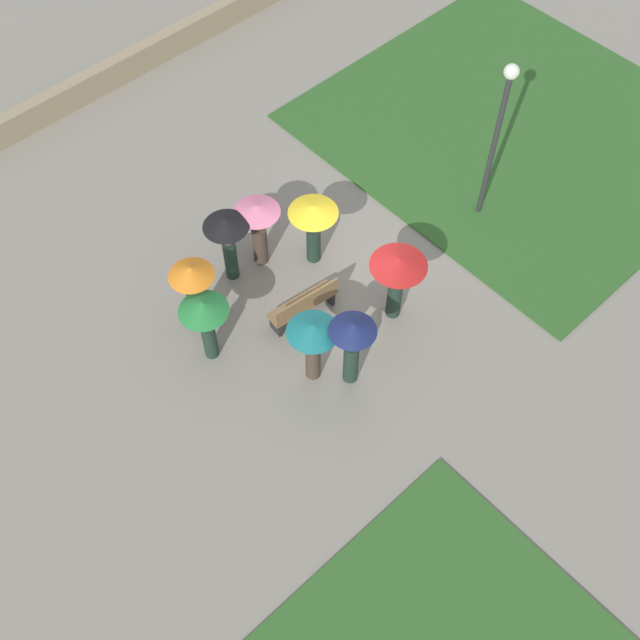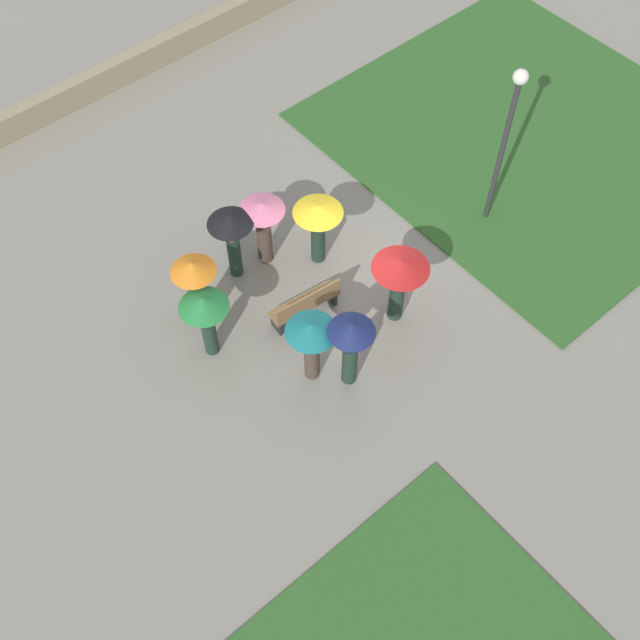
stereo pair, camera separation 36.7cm
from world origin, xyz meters
name	(u,v)px [view 1 (the left image)]	position (x,y,z in m)	size (l,w,h in m)	color
ground_plane	(347,280)	(0.00, 0.00, 0.00)	(90.00, 90.00, 0.00)	gray
lawn_patch_near	(518,130)	(-6.57, -0.51, 0.03)	(8.77, 9.51, 0.06)	#2D5B26
parapet_wall	(112,73)	(0.00, -9.03, 0.37)	(45.00, 0.35, 0.73)	gray
park_bench	(304,305)	(1.36, 0.10, 0.46)	(1.62, 0.60, 0.90)	brown
lamp_post	(499,124)	(-3.70, 0.64, 2.73)	(0.32, 0.32, 4.22)	#2D2D30
crowd_person_orange	(194,288)	(3.11, -1.25, 1.31)	(0.93, 0.93, 1.98)	#1E3328
crowd_person_black	(227,234)	(1.76, -1.85, 1.41)	(0.98, 0.98, 1.89)	#1E3328
crowd_person_green	(205,315)	(3.40, -0.53, 1.40)	(1.01, 1.01, 1.83)	#1E3328
crowd_person_red	(398,272)	(-0.12, 1.30, 1.44)	(1.19, 1.19, 1.87)	#1E3328
crowd_person_pink	(258,223)	(1.01, -1.74, 1.25)	(1.01, 1.01, 1.80)	#47382D
crowd_person_navy	(352,340)	(1.68, 1.84, 1.41)	(0.93, 0.93, 1.97)	#1E3328
crowd_person_teal	(313,338)	(2.18, 1.27, 1.34)	(1.03, 1.03, 1.79)	#47382D
crowd_person_yellow	(313,220)	(0.11, -0.98, 1.29)	(1.09, 1.09, 1.72)	#1E3328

